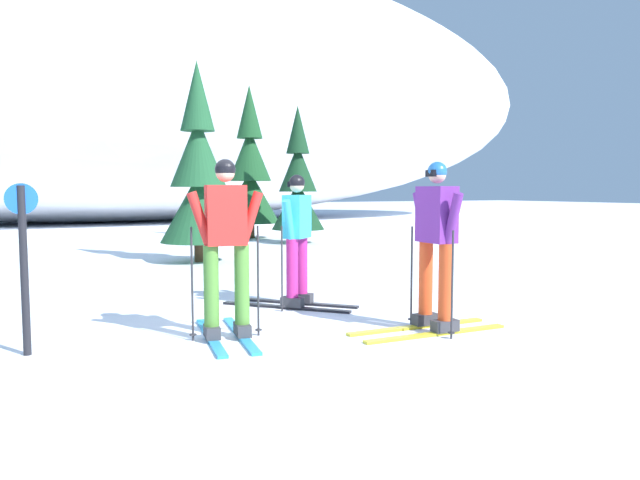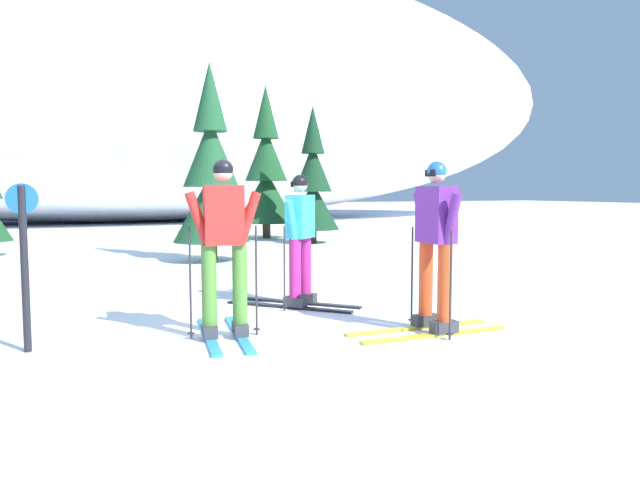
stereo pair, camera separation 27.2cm
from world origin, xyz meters
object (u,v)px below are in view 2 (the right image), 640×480
(skier_purple_jacket, at_px, (435,242))
(pine_tree_far_right, at_px, (313,186))
(pine_tree_center_right, at_px, (211,179))
(trail_marker_post, at_px, (24,257))
(pine_tree_right, at_px, (266,175))
(skier_red_jacket, at_px, (224,246))
(skier_cyan_jacket, at_px, (300,239))

(skier_purple_jacket, height_order, pine_tree_far_right, pine_tree_far_right)
(pine_tree_center_right, height_order, trail_marker_post, pine_tree_center_right)
(pine_tree_center_right, height_order, pine_tree_right, pine_tree_right)
(pine_tree_right, bearing_deg, skier_purple_jacket, -101.01)
(skier_red_jacket, xyz_separation_m, skier_cyan_jacket, (1.32, 1.23, -0.07))
(skier_cyan_jacket, height_order, pine_tree_center_right, pine_tree_center_right)
(skier_purple_jacket, distance_m, skier_red_jacket, 2.19)
(pine_tree_center_right, distance_m, pine_tree_far_right, 4.83)
(skier_cyan_jacket, height_order, pine_tree_right, pine_tree_right)
(skier_red_jacket, height_order, trail_marker_post, skier_red_jacket)
(skier_purple_jacket, distance_m, pine_tree_center_right, 7.27)
(trail_marker_post, bearing_deg, skier_cyan_jacket, 17.40)
(skier_purple_jacket, bearing_deg, skier_cyan_jacket, 112.68)
(pine_tree_center_right, xyz_separation_m, pine_tree_far_right, (3.67, 3.13, -0.13))
(skier_purple_jacket, height_order, skier_red_jacket, skier_red_jacket)
(pine_tree_center_right, bearing_deg, skier_red_jacket, -102.75)
(skier_purple_jacket, height_order, pine_tree_right, pine_tree_right)
(pine_tree_right, height_order, trail_marker_post, pine_tree_right)
(pine_tree_far_right, bearing_deg, pine_tree_right, 104.90)
(pine_tree_center_right, bearing_deg, trail_marker_post, -117.60)
(pine_tree_center_right, xyz_separation_m, pine_tree_right, (3.07, 5.40, 0.24))
(pine_tree_right, xyz_separation_m, trail_marker_post, (-6.37, -11.72, -1.09))
(pine_tree_right, xyz_separation_m, pine_tree_far_right, (0.61, -2.28, -0.37))
(skier_purple_jacket, xyz_separation_m, skier_cyan_jacket, (-0.78, 1.87, -0.08))
(pine_tree_center_right, bearing_deg, skier_purple_jacket, -85.11)
(skier_cyan_jacket, bearing_deg, trail_marker_post, -162.60)
(pine_tree_far_right, bearing_deg, pine_tree_center_right, -139.58)
(pine_tree_right, distance_m, pine_tree_far_right, 2.38)
(pine_tree_right, relative_size, trail_marker_post, 3.02)
(pine_tree_right, height_order, pine_tree_far_right, pine_tree_right)
(skier_cyan_jacket, xyz_separation_m, pine_tree_far_right, (3.84, 8.46, 0.73))
(skier_cyan_jacket, relative_size, pine_tree_right, 0.36)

